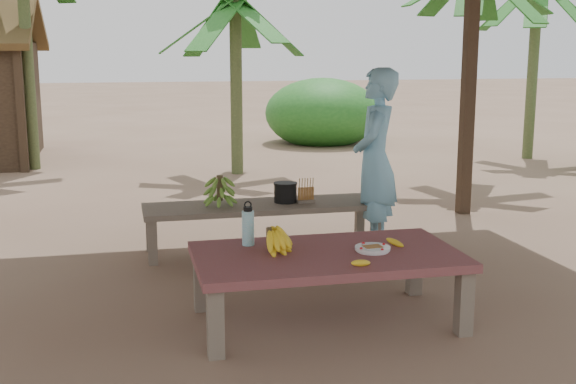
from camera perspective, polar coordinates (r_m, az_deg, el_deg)
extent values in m
plane|color=brown|center=(5.61, -1.81, -8.14)|extent=(80.00, 80.00, 0.00)
cube|color=black|center=(8.43, 14.04, 7.38)|extent=(0.13, 0.13, 2.70)
cube|color=brown|center=(4.47, -5.75, -10.29)|extent=(0.10, 0.10, 0.44)
cube|color=brown|center=(4.93, 13.75, -8.51)|extent=(0.10, 0.10, 0.44)
cube|color=brown|center=(5.26, -6.90, -7.01)|extent=(0.10, 0.10, 0.44)
cube|color=brown|center=(5.65, 9.96, -5.81)|extent=(0.10, 0.10, 0.44)
cube|color=maroon|center=(4.94, 3.10, -5.11)|extent=(1.81, 1.01, 0.06)
cube|color=brown|center=(6.43, -10.65, -3.96)|extent=(0.08, 0.08, 0.40)
cube|color=brown|center=(6.82, 6.92, -2.97)|extent=(0.08, 0.08, 0.40)
cube|color=brown|center=(6.87, -10.83, -2.98)|extent=(0.08, 0.08, 0.40)
cube|color=brown|center=(7.24, 5.68, -2.12)|extent=(0.08, 0.08, 0.40)
cube|color=brown|center=(6.71, -2.00, -1.15)|extent=(2.20, 0.60, 0.05)
cylinder|color=white|center=(4.98, 6.70, -4.60)|extent=(0.22, 0.22, 0.01)
cylinder|color=white|center=(4.98, 6.70, -4.43)|extent=(0.24, 0.24, 0.02)
cube|color=brown|center=(4.97, 6.70, -4.36)|extent=(0.13, 0.09, 0.02)
ellipsoid|color=yellow|center=(4.62, 5.78, -5.61)|extent=(0.16, 0.09, 0.04)
ellipsoid|color=yellow|center=(5.14, 8.45, -3.97)|extent=(0.11, 0.17, 0.04)
cylinder|color=#3DAFC0|center=(5.08, -3.17, -2.87)|extent=(0.09, 0.09, 0.25)
cylinder|color=black|center=(5.05, -3.19, -1.35)|extent=(0.06, 0.06, 0.03)
torus|color=black|center=(5.04, -3.19, -1.02)|extent=(0.05, 0.01, 0.05)
cylinder|color=black|center=(6.76, -0.21, -0.06)|extent=(0.21, 0.21, 0.18)
imported|color=#74B8DB|center=(6.73, 6.90, 2.49)|extent=(0.65, 0.74, 1.70)
cylinder|color=#596638|center=(10.52, 14.20, 8.95)|extent=(0.18, 0.18, 3.04)
cylinder|color=#596638|center=(10.97, -4.11, 8.21)|extent=(0.18, 0.18, 2.61)
cylinder|color=#596638|center=(12.06, -19.90, 9.91)|extent=(0.18, 0.18, 3.48)
cylinder|color=#596638|center=(13.23, 18.76, 9.03)|extent=(0.18, 0.18, 3.02)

